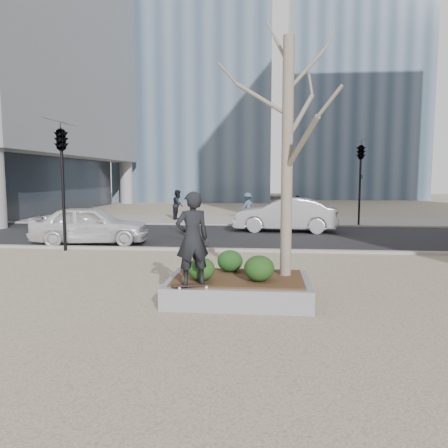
# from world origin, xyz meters

# --- Properties ---
(ground) EXTENTS (120.00, 120.00, 0.00)m
(ground) POSITION_xyz_m (0.00, 0.00, 0.00)
(ground) COLOR tan
(ground) RESTS_ON ground
(street) EXTENTS (60.00, 8.00, 0.02)m
(street) POSITION_xyz_m (0.00, 10.00, 0.01)
(street) COLOR black
(street) RESTS_ON ground
(far_sidewalk) EXTENTS (60.00, 6.00, 0.02)m
(far_sidewalk) POSITION_xyz_m (0.00, 17.00, 0.01)
(far_sidewalk) COLOR gray
(far_sidewalk) RESTS_ON ground
(planter) EXTENTS (3.00, 2.00, 0.45)m
(planter) POSITION_xyz_m (1.00, 0.00, 0.23)
(planter) COLOR gray
(planter) RESTS_ON ground
(planter_mulch) EXTENTS (2.70, 1.70, 0.04)m
(planter_mulch) POSITION_xyz_m (1.00, 0.00, 0.47)
(planter_mulch) COLOR #382314
(planter_mulch) RESTS_ON planter
(sycamore_tree) EXTENTS (2.80, 2.80, 6.60)m
(sycamore_tree) POSITION_xyz_m (2.00, 0.30, 3.79)
(sycamore_tree) COLOR gray
(sycamore_tree) RESTS_ON planter_mulch
(shrub_left) EXTENTS (0.56, 0.56, 0.48)m
(shrub_left) POSITION_xyz_m (0.26, -0.39, 0.73)
(shrub_left) COLOR #113513
(shrub_left) RESTS_ON planter_mulch
(shrub_middle) EXTENTS (0.57, 0.57, 0.48)m
(shrub_middle) POSITION_xyz_m (0.78, 0.52, 0.73)
(shrub_middle) COLOR #113513
(shrub_middle) RESTS_ON planter_mulch
(shrub_right) EXTENTS (0.62, 0.62, 0.53)m
(shrub_right) POSITION_xyz_m (1.44, -0.34, 0.75)
(shrub_right) COLOR #163D13
(shrub_right) RESTS_ON planter_mulch
(skateboard) EXTENTS (0.81, 0.40, 0.08)m
(skateboard) POSITION_xyz_m (0.16, -0.86, 0.49)
(skateboard) COLOR black
(skateboard) RESTS_ON planter
(skateboarder) EXTENTS (0.78, 0.68, 1.81)m
(skateboarder) POSITION_xyz_m (0.16, -0.86, 1.43)
(skateboarder) COLOR black
(skateboarder) RESTS_ON skateboard
(police_car) EXTENTS (4.58, 2.39, 1.49)m
(police_car) POSITION_xyz_m (-5.13, 7.00, 0.76)
(police_car) COLOR silver
(police_car) RESTS_ON street
(car_silver) EXTENTS (4.91, 2.00, 1.58)m
(car_silver) POSITION_xyz_m (2.48, 11.61, 0.81)
(car_silver) COLOR #A8A9B0
(car_silver) RESTS_ON street
(pedestrian_a) EXTENTS (0.78, 0.94, 1.78)m
(pedestrian_a) POSITION_xyz_m (-3.73, 16.94, 0.91)
(pedestrian_a) COLOR black
(pedestrian_a) RESTS_ON far_sidewalk
(pedestrian_b) EXTENTS (1.15, 1.18, 1.62)m
(pedestrian_b) POSITION_xyz_m (0.47, 17.23, 0.83)
(pedestrian_b) COLOR #384B65
(pedestrian_b) RESTS_ON far_sidewalk
(pedestrian_c) EXTENTS (0.97, 0.65, 1.54)m
(pedestrian_c) POSITION_xyz_m (3.32, 15.45, 0.79)
(pedestrian_c) COLOR black
(pedestrian_c) RESTS_ON far_sidewalk
(traffic_light_near) EXTENTS (0.60, 2.48, 4.50)m
(traffic_light_near) POSITION_xyz_m (-5.50, 5.60, 2.25)
(traffic_light_near) COLOR black
(traffic_light_near) RESTS_ON ground
(traffic_light_far) EXTENTS (0.60, 2.48, 4.50)m
(traffic_light_far) POSITION_xyz_m (6.50, 14.60, 2.25)
(traffic_light_far) COLOR black
(traffic_light_far) RESTS_ON ground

